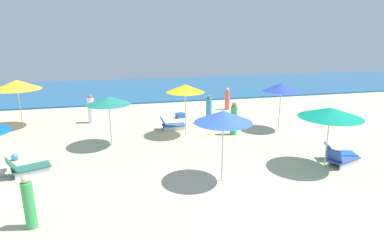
{
  "coord_description": "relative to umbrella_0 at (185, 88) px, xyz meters",
  "views": [
    {
      "loc": [
        -5.0,
        -5.95,
        5.07
      ],
      "look_at": [
        -1.62,
        8.08,
        1.08
      ],
      "focal_mm": 29.3,
      "sensor_mm": 36.0,
      "label": 1
    }
  ],
  "objects": [
    {
      "name": "ground_plane",
      "position": [
        1.71,
        -9.13,
        -2.43
      ],
      "size": [
        60.0,
        60.0,
        0.0
      ],
      "primitive_type": "plane",
      "color": "beige"
    },
    {
      "name": "ocean",
      "position": [
        1.71,
        14.42,
        -2.37
      ],
      "size": [
        60.0,
        12.91,
        0.12
      ],
      "primitive_type": "cube",
      "color": "#1E5B91",
      "rests_on": "ground_plane"
    },
    {
      "name": "umbrella_0",
      "position": [
        0.0,
        0.0,
        0.0
      ],
      "size": [
        1.92,
        1.92,
        2.63
      ],
      "color": "silver",
      "rests_on": "ground_plane"
    },
    {
      "name": "lounge_chair_0_0",
      "position": [
        -0.52,
        1.13,
        -2.18
      ],
      "size": [
        1.36,
        0.68,
        0.7
      ],
      "rotation": [
        0.0,
        0.0,
        1.53
      ],
      "color": "silver",
      "rests_on": "ground_plane"
    },
    {
      "name": "umbrella_1",
      "position": [
        -3.71,
        -0.74,
        -0.27
      ],
      "size": [
        2.01,
        2.01,
        2.35
      ],
      "color": "silver",
      "rests_on": "ground_plane"
    },
    {
      "name": "lounge_chair_2_1",
      "position": [
        -6.72,
        -3.21,
        -2.17
      ],
      "size": [
        1.57,
        1.1,
        0.73
      ],
      "rotation": [
        0.0,
        0.0,
        1.93
      ],
      "color": "silver",
      "rests_on": "ground_plane"
    },
    {
      "name": "umbrella_3",
      "position": [
        4.42,
        -5.25,
        -0.22
      ],
      "size": [
        2.36,
        2.36,
        2.41
      ],
      "color": "silver",
      "rests_on": "ground_plane"
    },
    {
      "name": "lounge_chair_3_0",
      "position": [
        5.21,
        -5.25,
        -2.17
      ],
      "size": [
        1.58,
        1.03,
        0.8
      ],
      "rotation": [
        0.0,
        0.0,
        1.9
      ],
      "color": "silver",
      "rests_on": "ground_plane"
    },
    {
      "name": "lounge_chair_3_1",
      "position": [
        5.46,
        -4.73,
        -2.15
      ],
      "size": [
        1.33,
        0.88,
        0.71
      ],
      "rotation": [
        0.0,
        0.0,
        1.3
      ],
      "color": "silver",
      "rests_on": "ground_plane"
    },
    {
      "name": "umbrella_4",
      "position": [
        0.14,
        -5.39,
        -0.07
      ],
      "size": [
        2.0,
        2.0,
        2.57
      ],
      "color": "silver",
      "rests_on": "ground_plane"
    },
    {
      "name": "umbrella_5",
      "position": [
        -8.56,
        3.49,
        -0.03
      ],
      "size": [
        2.48,
        2.48,
        2.66
      ],
      "color": "silver",
      "rests_on": "ground_plane"
    },
    {
      "name": "umbrella_8",
      "position": [
        5.14,
        -0.25,
        -0.09
      ],
      "size": [
        1.91,
        1.91,
        2.56
      ],
      "color": "silver",
      "rests_on": "ground_plane"
    },
    {
      "name": "beachgoer_0",
      "position": [
        4.0,
        4.83,
        -1.72
      ],
      "size": [
        0.45,
        0.45,
        1.52
      ],
      "rotation": [
        0.0,
        0.0,
        5.47
      ],
      "color": "#F8604B",
      "rests_on": "ground_plane"
    },
    {
      "name": "beachgoer_1",
      "position": [
        -5.76,
        -6.86,
        -1.71
      ],
      "size": [
        0.41,
        0.41,
        1.53
      ],
      "rotation": [
        0.0,
        0.0,
        2.51
      ],
      "color": "#3CAD59",
      "rests_on": "ground_plane"
    },
    {
      "name": "beachgoer_2",
      "position": [
        2.44,
        -0.49,
        -1.63
      ],
      "size": [
        0.46,
        0.46,
        1.71
      ],
      "rotation": [
        0.0,
        0.0,
        2.04
      ],
      "color": "green",
      "rests_on": "ground_plane"
    },
    {
      "name": "beachgoer_3",
      "position": [
        -4.86,
        3.55,
        -1.66
      ],
      "size": [
        0.49,
        0.49,
        1.69
      ],
      "rotation": [
        0.0,
        0.0,
        2.82
      ],
      "color": "white",
      "rests_on": "ground_plane"
    },
    {
      "name": "beachgoer_4",
      "position": [
        1.79,
        1.82,
        -1.65
      ],
      "size": [
        0.4,
        0.4,
        1.68
      ],
      "rotation": [
        0.0,
        0.0,
        2.91
      ],
      "color": "#3591CD",
      "rests_on": "ground_plane"
    },
    {
      "name": "cooler_box_0",
      "position": [
        0.41,
        3.44,
        -2.28
      ],
      "size": [
        0.57,
        0.48,
        0.31
      ],
      "primitive_type": "cube",
      "rotation": [
        0.0,
        0.0,
        0.27
      ],
      "color": "#2B58AD",
      "rests_on": "ground_plane"
    },
    {
      "name": "beach_ball_1",
      "position": [
        -7.6,
        -1.6,
        -2.29
      ],
      "size": [
        0.28,
        0.28,
        0.28
      ],
      "primitive_type": "sphere",
      "color": "#3B95E2",
      "rests_on": "ground_plane"
    }
  ]
}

